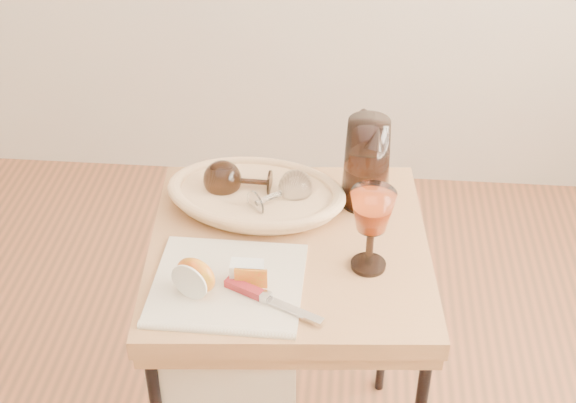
# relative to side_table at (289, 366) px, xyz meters

# --- Properties ---
(side_table) EXTENTS (0.62, 0.62, 0.73)m
(side_table) POSITION_rel_side_table_xyz_m (0.00, 0.00, 0.00)
(side_table) COLOR brown
(side_table) RESTS_ON floor
(tea_towel) EXTENTS (0.29, 0.26, 0.01)m
(tea_towel) POSITION_rel_side_table_xyz_m (-0.11, -0.14, 0.37)
(tea_towel) COLOR beige
(tea_towel) RESTS_ON side_table
(bread_basket) EXTENTS (0.37, 0.28, 0.04)m
(bread_basket) POSITION_rel_side_table_xyz_m (-0.08, 0.12, 0.39)
(bread_basket) COLOR tan
(bread_basket) RESTS_ON side_table
(goblet_lying_a) EXTENTS (0.14, 0.09, 0.09)m
(goblet_lying_a) POSITION_rel_side_table_xyz_m (-0.11, 0.14, 0.42)
(goblet_lying_a) COLOR black
(goblet_lying_a) RESTS_ON bread_basket
(goblet_lying_b) EXTENTS (0.14, 0.14, 0.08)m
(goblet_lying_b) POSITION_rel_side_table_xyz_m (-0.03, 0.10, 0.42)
(goblet_lying_b) COLOR white
(goblet_lying_b) RESTS_ON bread_basket
(pitcher) EXTENTS (0.21, 0.26, 0.25)m
(pitcher) POSITION_rel_side_table_xyz_m (0.15, 0.16, 0.47)
(pitcher) COLOR black
(pitcher) RESTS_ON side_table
(wine_goblet) EXTENTS (0.10, 0.10, 0.18)m
(wine_goblet) POSITION_rel_side_table_xyz_m (0.16, -0.06, 0.46)
(wine_goblet) COLOR white
(wine_goblet) RESTS_ON side_table
(apple_half) EXTENTS (0.09, 0.07, 0.08)m
(apple_half) POSITION_rel_side_table_xyz_m (-0.16, -0.17, 0.41)
(apple_half) COLOR red
(apple_half) RESTS_ON tea_towel
(apple_wedge) EXTENTS (0.06, 0.03, 0.04)m
(apple_wedge) POSITION_rel_side_table_xyz_m (-0.07, -0.13, 0.39)
(apple_wedge) COLOR white
(apple_wedge) RESTS_ON tea_towel
(table_knife) EXTENTS (0.19, 0.11, 0.02)m
(table_knife) POSITION_rel_side_table_xyz_m (-0.02, -0.19, 0.38)
(table_knife) COLOR silver
(table_knife) RESTS_ON tea_towel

